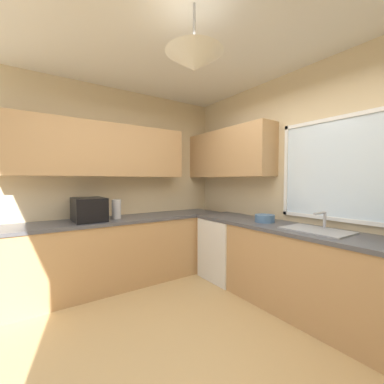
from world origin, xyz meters
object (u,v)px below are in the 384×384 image
at_px(microwave, 89,209).
at_px(sink_assembly, 317,230).
at_px(kettle, 116,209).
at_px(dishwasher, 227,248).
at_px(bowl, 265,218).

relative_size(microwave, sink_assembly, 0.78).
bearing_deg(kettle, microwave, -93.38).
height_order(dishwasher, microwave, microwave).
distance_m(dishwasher, bowl, 0.82).
xyz_separation_m(microwave, bowl, (1.30, 1.74, -0.10)).
relative_size(microwave, bowl, 2.06).
bearing_deg(bowl, microwave, -126.66).
xyz_separation_m(kettle, sink_assembly, (1.92, 1.41, -0.12)).
bearing_deg(dishwasher, microwave, -111.05).
relative_size(dishwasher, microwave, 1.76).
height_order(sink_assembly, bowl, sink_assembly).
relative_size(microwave, kettle, 1.88).
bearing_deg(kettle, sink_assembly, 36.37).
distance_m(dishwasher, kettle, 1.63).
bearing_deg(microwave, sink_assembly, 42.11).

